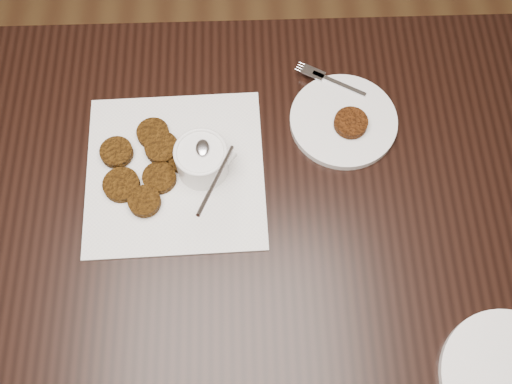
% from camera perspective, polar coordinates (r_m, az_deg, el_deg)
% --- Properties ---
extents(floor, '(4.00, 4.00, 0.00)m').
position_cam_1_polar(floor, '(1.70, -3.32, -16.31)').
color(floor, brown).
rests_on(floor, ground).
extents(table, '(1.38, 0.89, 0.75)m').
position_cam_1_polar(table, '(1.36, -2.64, -8.48)').
color(table, black).
rests_on(table, floor).
extents(napkin, '(0.33, 0.33, 0.00)m').
position_cam_1_polar(napkin, '(1.05, -8.06, 2.07)').
color(napkin, silver).
rests_on(napkin, table).
extents(sauce_ramekin, '(0.15, 0.15, 0.13)m').
position_cam_1_polar(sauce_ramekin, '(0.99, -5.60, 4.10)').
color(sauce_ramekin, white).
rests_on(sauce_ramekin, napkin).
extents(patty_cluster, '(0.26, 0.26, 0.02)m').
position_cam_1_polar(patty_cluster, '(1.05, -10.18, 2.73)').
color(patty_cluster, '#5A340B').
rests_on(patty_cluster, napkin).
extents(plate_with_patty, '(0.28, 0.28, 0.03)m').
position_cam_1_polar(plate_with_patty, '(1.09, 8.77, 7.24)').
color(plate_with_patty, white).
rests_on(plate_with_patty, table).
extents(plate_empty, '(0.26, 0.26, 0.02)m').
position_cam_1_polar(plate_empty, '(1.01, 24.10, -16.78)').
color(plate_empty, white).
rests_on(plate_empty, table).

